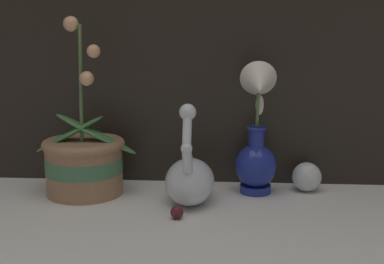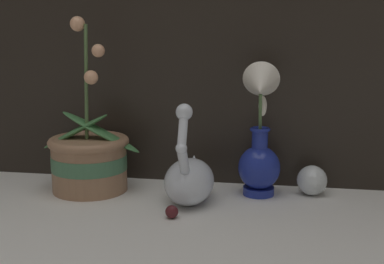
{
  "view_description": "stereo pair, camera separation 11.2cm",
  "coord_description": "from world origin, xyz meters",
  "px_view_note": "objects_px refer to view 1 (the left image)",
  "views": [
    {
      "loc": [
        0.08,
        -0.95,
        0.38
      ],
      "look_at": [
        0.01,
        0.15,
        0.15
      ],
      "focal_mm": 50.0,
      "sensor_mm": 36.0,
      "label": 1
    },
    {
      "loc": [
        0.2,
        -0.94,
        0.38
      ],
      "look_at": [
        0.01,
        0.15,
        0.15
      ],
      "focal_mm": 50.0,
      "sensor_mm": 36.0,
      "label": 2
    }
  ],
  "objects_px": {
    "blue_vase": "(257,143)",
    "orchid_potted_plant": "(84,160)",
    "swan_figurine": "(190,178)",
    "glass_sphere": "(307,177)"
  },
  "relations": [
    {
      "from": "blue_vase",
      "to": "orchid_potted_plant",
      "type": "bearing_deg",
      "value": -177.24
    },
    {
      "from": "orchid_potted_plant",
      "to": "swan_figurine",
      "type": "relative_size",
      "value": 1.76
    },
    {
      "from": "swan_figurine",
      "to": "blue_vase",
      "type": "distance_m",
      "value": 0.17
    },
    {
      "from": "swan_figurine",
      "to": "glass_sphere",
      "type": "distance_m",
      "value": 0.28
    },
    {
      "from": "orchid_potted_plant",
      "to": "glass_sphere",
      "type": "relative_size",
      "value": 5.85
    },
    {
      "from": "orchid_potted_plant",
      "to": "swan_figurine",
      "type": "height_order",
      "value": "orchid_potted_plant"
    },
    {
      "from": "orchid_potted_plant",
      "to": "swan_figurine",
      "type": "xyz_separation_m",
      "value": [
        0.24,
        -0.05,
        -0.02
      ]
    },
    {
      "from": "orchid_potted_plant",
      "to": "blue_vase",
      "type": "distance_m",
      "value": 0.39
    },
    {
      "from": "orchid_potted_plant",
      "to": "swan_figurine",
      "type": "distance_m",
      "value": 0.25
    },
    {
      "from": "swan_figurine",
      "to": "blue_vase",
      "type": "bearing_deg",
      "value": 25.98
    }
  ]
}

